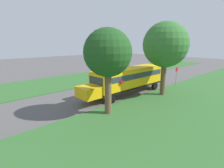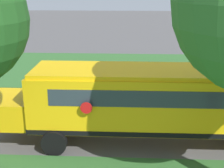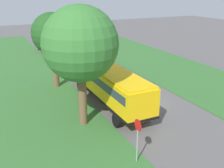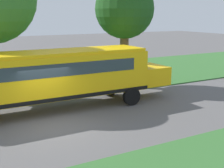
% 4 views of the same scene
% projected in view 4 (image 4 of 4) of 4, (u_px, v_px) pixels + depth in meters
% --- Properties ---
extents(ground_plane, '(120.00, 120.00, 0.00)m').
position_uv_depth(ground_plane, '(55.00, 127.00, 14.21)').
color(ground_plane, '#565454').
extents(grass_verge, '(12.00, 80.00, 0.08)m').
position_uv_depth(grass_verge, '(9.00, 84.00, 22.71)').
color(grass_verge, '#33662D').
rests_on(grass_verge, ground).
extents(school_bus, '(2.84, 12.42, 3.16)m').
position_uv_depth(school_bus, '(57.00, 74.00, 16.41)').
color(school_bus, yellow).
rests_on(school_bus, ground).
extents(oak_tree_roadside_mid, '(4.03, 4.03, 7.38)m').
position_uv_depth(oak_tree_roadside_mid, '(126.00, 10.00, 21.14)').
color(oak_tree_roadside_mid, brown).
rests_on(oak_tree_roadside_mid, ground).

